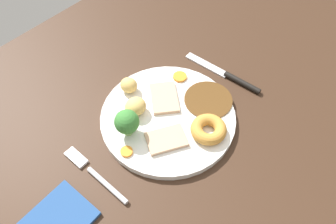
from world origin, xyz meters
TOP-DOWN VIEW (x-y plane):
  - dining_table at (0.00, 0.00)cm, footprint 120.00×84.00cm
  - dinner_plate at (1.09, -1.23)cm, footprint 26.21×26.21cm
  - gravy_pool at (9.21, -4.78)cm, footprint 9.66×9.66cm
  - meat_slice_main at (-3.46, -4.85)cm, footprint 8.61×7.82cm
  - meat_slice_under at (3.59, 1.98)cm, footprint 8.87×9.15cm
  - yorkshire_pudding at (3.00, -9.51)cm, footprint 6.71×6.71cm
  - roast_potato_left at (0.55, 8.86)cm, footprint 3.84×4.09cm
  - roast_potato_right at (-2.43, 3.96)cm, footprint 4.53×4.28cm
  - carrot_coin_front at (-10.01, -1.19)cm, footprint 2.23×2.23cm
  - carrot_coin_back at (10.11, 3.45)cm, footprint 2.89×2.89cm
  - broccoli_floret at (-6.79, 1.63)cm, footprint 4.56×4.56cm
  - fork at (-16.43, 0.53)cm, footprint 2.04×15.26cm
  - knife at (18.16, -3.57)cm, footprint 2.58×18.55cm
  - folded_napkin at (-25.99, -1.49)cm, footprint 11.32×9.40cm

SIDE VIEW (x-z plane):
  - dining_table at x=0.00cm, z-range 0.00..3.60cm
  - fork at x=-16.43cm, z-range 3.54..4.44cm
  - folded_napkin at x=-25.99cm, z-range 3.60..4.40cm
  - knife at x=18.16cm, z-range 3.45..4.65cm
  - dinner_plate at x=1.09cm, z-range 3.60..5.00cm
  - gravy_pool at x=9.21cm, z-range 5.00..5.30cm
  - carrot_coin_back at x=10.11cm, z-range 5.00..5.50cm
  - carrot_coin_front at x=-10.01cm, z-range 5.00..5.51cm
  - meat_slice_main at x=-3.46cm, z-range 5.00..5.80cm
  - meat_slice_under at x=3.59cm, z-range 5.00..5.80cm
  - yorkshire_pudding at x=3.00cm, z-range 5.00..7.25cm
  - roast_potato_left at x=0.55cm, z-range 5.00..8.12cm
  - roast_potato_right at x=-2.43cm, z-range 5.00..8.32cm
  - broccoli_floret at x=-6.79cm, z-range 5.43..11.11cm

